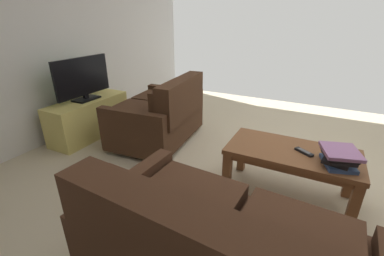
{
  "coord_description": "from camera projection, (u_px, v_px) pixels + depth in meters",
  "views": [
    {
      "loc": [
        -0.07,
        2.37,
        1.49
      ],
      "look_at": [
        0.7,
        0.87,
        0.76
      ],
      "focal_mm": 24.19,
      "sensor_mm": 36.0,
      "label": 1
    }
  ],
  "objects": [
    {
      "name": "tv_stand",
      "position": [
        89.0,
        118.0,
        3.43
      ],
      "size": [
        0.4,
        1.09,
        0.51
      ],
      "color": "#D8C666",
      "rests_on": "ground"
    },
    {
      "name": "coffee_table",
      "position": [
        291.0,
        158.0,
        2.2
      ],
      "size": [
        1.07,
        0.54,
        0.46
      ],
      "color": "brown",
      "rests_on": "ground"
    },
    {
      "name": "wall_right",
      "position": [
        63.0,
        26.0,
        3.26
      ],
      "size": [
        0.12,
        5.25,
        2.76
      ],
      "primitive_type": "cube",
      "color": "silver",
      "rests_on": "ground"
    },
    {
      "name": "loveseat_near",
      "position": [
        161.0,
        115.0,
        3.24
      ],
      "size": [
        0.94,
        1.24,
        0.83
      ],
      "color": "black",
      "rests_on": "ground"
    },
    {
      "name": "flat_tv",
      "position": [
        83.0,
        78.0,
        3.22
      ],
      "size": [
        0.2,
        0.81,
        0.53
      ],
      "color": "black",
      "rests_on": "tv_stand"
    },
    {
      "name": "tv_remote",
      "position": [
        304.0,
        152.0,
        2.12
      ],
      "size": [
        0.16,
        0.13,
        0.02
      ],
      "color": "black",
      "rests_on": "coffee_table"
    },
    {
      "name": "ground_plane",
      "position": [
        294.0,
        180.0,
        2.57
      ],
      "size": [
        5.96,
        5.25,
        0.01
      ],
      "primitive_type": "cube",
      "color": "beige"
    },
    {
      "name": "book_stack",
      "position": [
        339.0,
        157.0,
        1.93
      ],
      "size": [
        0.31,
        0.33,
        0.13
      ],
      "color": "#385693",
      "rests_on": "coffee_table"
    }
  ]
}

